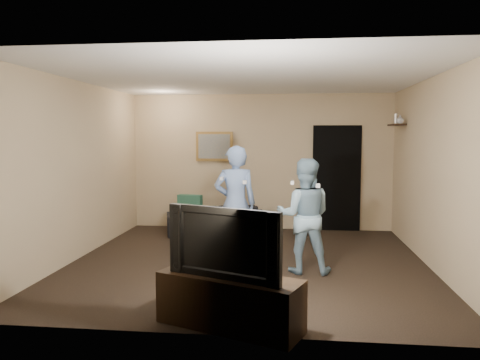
# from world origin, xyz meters

# --- Properties ---
(ground) EXTENTS (5.00, 5.00, 0.00)m
(ground) POSITION_xyz_m (0.00, 0.00, 0.00)
(ground) COLOR black
(ground) RESTS_ON ground
(ceiling) EXTENTS (5.00, 5.00, 0.04)m
(ceiling) POSITION_xyz_m (0.00, 0.00, 2.60)
(ceiling) COLOR silver
(ceiling) RESTS_ON wall_back
(wall_back) EXTENTS (5.00, 0.04, 2.60)m
(wall_back) POSITION_xyz_m (0.00, 2.50, 1.30)
(wall_back) COLOR tan
(wall_back) RESTS_ON ground
(wall_front) EXTENTS (5.00, 0.04, 2.60)m
(wall_front) POSITION_xyz_m (0.00, -2.50, 1.30)
(wall_front) COLOR tan
(wall_front) RESTS_ON ground
(wall_left) EXTENTS (0.04, 5.00, 2.60)m
(wall_left) POSITION_xyz_m (-2.50, 0.00, 1.30)
(wall_left) COLOR tan
(wall_left) RESTS_ON ground
(wall_right) EXTENTS (0.04, 5.00, 2.60)m
(wall_right) POSITION_xyz_m (2.50, 0.00, 1.30)
(wall_right) COLOR tan
(wall_right) RESTS_ON ground
(sofa) EXTENTS (1.97, 1.20, 0.54)m
(sofa) POSITION_xyz_m (-0.77, 1.96, 0.27)
(sofa) COLOR black
(sofa) RESTS_ON ground
(throw_pillow) EXTENTS (0.47, 0.22, 0.45)m
(throw_pillow) POSITION_xyz_m (-1.28, 1.96, 0.48)
(throw_pillow) COLOR #1A503D
(throw_pillow) RESTS_ON sofa
(painting_frame) EXTENTS (0.72, 0.05, 0.57)m
(painting_frame) POSITION_xyz_m (-0.90, 2.48, 1.60)
(painting_frame) COLOR olive
(painting_frame) RESTS_ON wall_back
(painting_canvas) EXTENTS (0.62, 0.01, 0.47)m
(painting_canvas) POSITION_xyz_m (-0.90, 2.45, 1.60)
(painting_canvas) COLOR slate
(painting_canvas) RESTS_ON painting_frame
(doorway) EXTENTS (0.90, 0.06, 2.00)m
(doorway) POSITION_xyz_m (1.45, 2.47, 1.00)
(doorway) COLOR black
(doorway) RESTS_ON ground
(light_switch) EXTENTS (0.08, 0.02, 0.12)m
(light_switch) POSITION_xyz_m (0.85, 2.48, 1.30)
(light_switch) COLOR silver
(light_switch) RESTS_ON wall_back
(wall_shelf) EXTENTS (0.20, 0.60, 0.03)m
(wall_shelf) POSITION_xyz_m (2.39, 1.80, 1.99)
(wall_shelf) COLOR black
(wall_shelf) RESTS_ON wall_right
(shelf_vase) EXTENTS (0.15, 0.15, 0.14)m
(shelf_vase) POSITION_xyz_m (2.39, 1.56, 2.08)
(shelf_vase) COLOR #B8B8BD
(shelf_vase) RESTS_ON wall_shelf
(shelf_figurine) EXTENTS (0.06, 0.06, 0.18)m
(shelf_figurine) POSITION_xyz_m (2.39, 1.89, 2.09)
(shelf_figurine) COLOR silver
(shelf_figurine) RESTS_ON wall_shelf
(tv_console) EXTENTS (1.45, 0.92, 0.49)m
(tv_console) POSITION_xyz_m (0.05, -2.32, 0.25)
(tv_console) COLOR black
(tv_console) RESTS_ON ground
(television) EXTENTS (1.12, 0.56, 0.66)m
(television) POSITION_xyz_m (0.05, -2.32, 0.83)
(television) COLOR black
(television) RESTS_ON tv_console
(wii_player_left) EXTENTS (0.67, 0.55, 1.66)m
(wii_player_left) POSITION_xyz_m (-0.19, 0.07, 0.83)
(wii_player_left) COLOR #7491C9
(wii_player_left) RESTS_ON ground
(wii_player_right) EXTENTS (0.74, 0.59, 1.51)m
(wii_player_right) POSITION_xyz_m (0.78, -0.40, 0.75)
(wii_player_right) COLOR #7EA2B7
(wii_player_right) RESTS_ON ground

